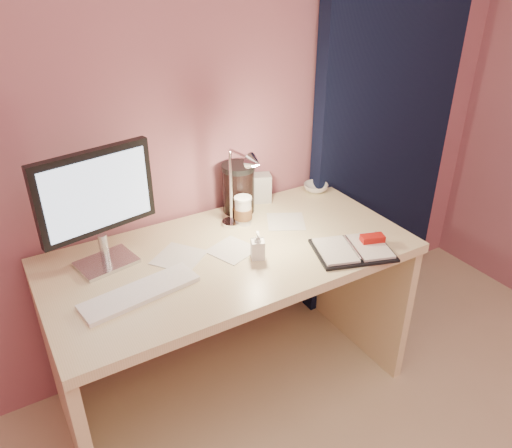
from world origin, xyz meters
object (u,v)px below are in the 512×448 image
desk (224,289)px  dark_jar (238,191)px  coffee_cup (243,211)px  product_box (261,188)px  monitor (96,200)px  lotion_bottle (258,245)px  desk_lamp (237,184)px  bowl (316,188)px  keyboard (140,292)px  planner (354,249)px

desk → dark_jar: 0.43m
coffee_cup → product_box: product_box is taller
monitor → product_box: (0.76, 0.16, -0.20)m
lotion_bottle → desk_lamp: size_ratio=0.31×
desk → desk_lamp: 0.46m
bowl → desk_lamp: desk_lamp is taller
product_box → desk_lamp: (-0.24, -0.21, 0.16)m
bowl → dark_jar: (-0.41, 0.01, 0.08)m
monitor → bowl: monitor is taller
keyboard → product_box: 0.82m
lotion_bottle → coffee_cup: bearing=72.0°
planner → dark_jar: 0.57m
bowl → lotion_bottle: size_ratio=1.05×
monitor → bowl: bearing=-4.6°
keyboard → dark_jar: bearing=24.1°
keyboard → dark_jar: size_ratio=2.07×
bowl → product_box: (-0.28, 0.04, 0.05)m
planner → product_box: 0.56m
keyboard → bowl: 1.06m
desk → coffee_cup: coffee_cup is taller
dark_jar → product_box: 0.14m
desk → desk_lamp: size_ratio=3.97×
keyboard → desk_lamp: bearing=13.1°
bowl → desk_lamp: 0.58m
dark_jar → desk_lamp: size_ratio=0.55×
desk → product_box: size_ratio=10.77×
desk → lotion_bottle: size_ratio=12.68×
keyboard → coffee_cup: (0.54, 0.26, 0.05)m
planner → bowl: (0.20, 0.51, 0.01)m
bowl → lotion_bottle: lotion_bottle is taller
bowl → lotion_bottle: bearing=-146.0°
bowl → desk: bearing=-161.9°
keyboard → desk_lamp: size_ratio=1.14×
desk_lamp → product_box: bearing=30.7°
keyboard → desk_lamp: (0.48, 0.19, 0.21)m
lotion_bottle → desk: bearing=111.9°
bowl → product_box: product_box is taller
planner → bowl: size_ratio=2.96×
desk → bowl: bowl is taller
monitor → coffee_cup: monitor is taller
keyboard → lotion_bottle: lotion_bottle is taller
product_box → bowl: bearing=12.7°
monitor → desk_lamp: bearing=-16.7°
desk → lotion_bottle: bearing=-68.1°
desk → lotion_bottle: lotion_bottle is taller
bowl → lotion_bottle: 0.65m
dark_jar → lotion_bottle: bearing=-108.5°
dark_jar → coffee_cup: bearing=-109.7°
keyboard → coffee_cup: 0.60m
desk_lamp → desk: bearing=-174.3°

